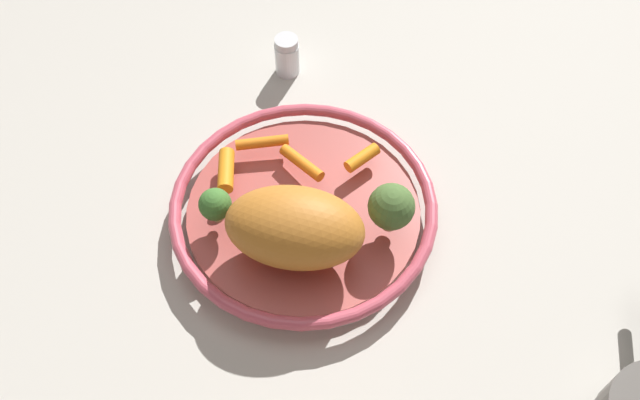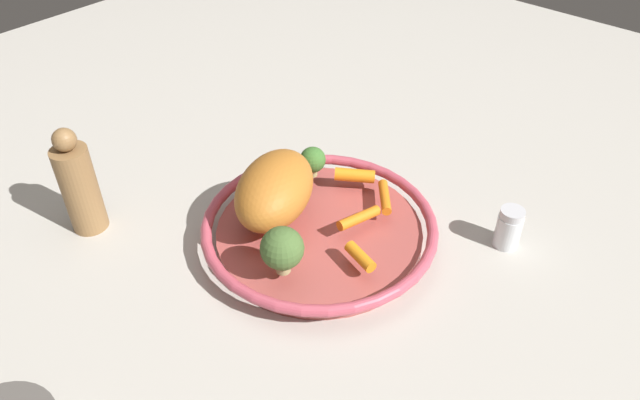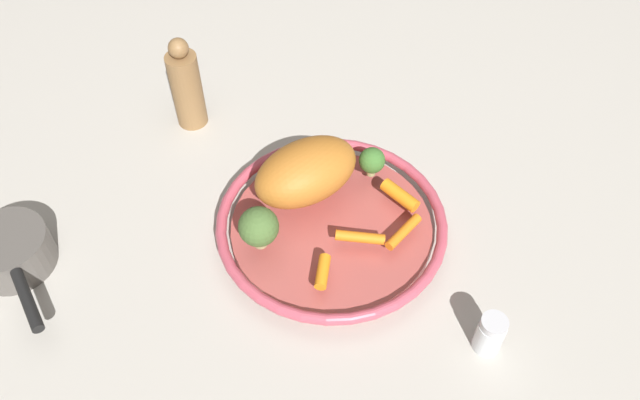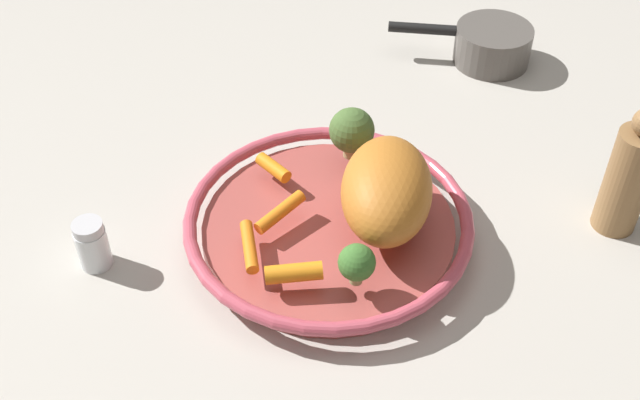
{
  "view_description": "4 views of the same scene",
  "coord_description": "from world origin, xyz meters",
  "px_view_note": "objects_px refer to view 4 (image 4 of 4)",
  "views": [
    {
      "loc": [
        -0.29,
        0.39,
        0.76
      ],
      "look_at": [
        -0.03,
        0.0,
        0.07
      ],
      "focal_mm": 38.91,
      "sensor_mm": 36.0,
      "label": 1
    },
    {
      "loc": [
        -0.48,
        -0.43,
        0.6
      ],
      "look_at": [
        0.01,
        0.01,
        0.07
      ],
      "focal_mm": 33.55,
      "sensor_mm": 36.0,
      "label": 2
    },
    {
      "loc": [
        -0.1,
        -0.56,
        0.76
      ],
      "look_at": [
        -0.01,
        0.03,
        0.05
      ],
      "focal_mm": 35.4,
      "sensor_mm": 36.0,
      "label": 3
    },
    {
      "loc": [
        0.57,
        0.34,
        0.68
      ],
      "look_at": [
        0.0,
        -0.01,
        0.06
      ],
      "focal_mm": 44.47,
      "sensor_mm": 36.0,
      "label": 4
    }
  ],
  "objects_px": {
    "saucepan": "(490,44)",
    "salt_shaker": "(92,244)",
    "baby_carrot_near_rim": "(249,246)",
    "baby_carrot_back": "(294,273)",
    "baby_carrot_left": "(273,168)",
    "pepper_mill": "(628,177)",
    "baby_carrot_right": "(280,212)",
    "serving_bowl": "(328,226)",
    "broccoli_floret_large": "(352,131)",
    "broccoli_floret_mid": "(357,263)",
    "roast_chicken_piece": "(387,190)"
  },
  "relations": [
    {
      "from": "baby_carrot_near_rim",
      "to": "baby_carrot_back",
      "type": "xyz_separation_m",
      "value": [
        0.01,
        0.06,
        0.0
      ]
    },
    {
      "from": "baby_carrot_right",
      "to": "saucepan",
      "type": "xyz_separation_m",
      "value": [
        -0.49,
        0.06,
        -0.02
      ]
    },
    {
      "from": "baby_carrot_near_rim",
      "to": "baby_carrot_right",
      "type": "height_order",
      "value": "baby_carrot_right"
    },
    {
      "from": "serving_bowl",
      "to": "baby_carrot_right",
      "type": "xyz_separation_m",
      "value": [
        0.03,
        -0.05,
        0.03
      ]
    },
    {
      "from": "baby_carrot_right",
      "to": "saucepan",
      "type": "distance_m",
      "value": 0.5
    },
    {
      "from": "serving_bowl",
      "to": "baby_carrot_left",
      "type": "distance_m",
      "value": 0.1
    },
    {
      "from": "serving_bowl",
      "to": "salt_shaker",
      "type": "xyz_separation_m",
      "value": [
        0.17,
        -0.21,
        0.01
      ]
    },
    {
      "from": "baby_carrot_right",
      "to": "salt_shaker",
      "type": "distance_m",
      "value": 0.22
    },
    {
      "from": "baby_carrot_left",
      "to": "saucepan",
      "type": "height_order",
      "value": "same"
    },
    {
      "from": "broccoli_floret_large",
      "to": "salt_shaker",
      "type": "relative_size",
      "value": 1.06
    },
    {
      "from": "broccoli_floret_mid",
      "to": "serving_bowl",
      "type": "bearing_deg",
      "value": -133.22
    },
    {
      "from": "roast_chicken_piece",
      "to": "baby_carrot_right",
      "type": "relative_size",
      "value": 2.34
    },
    {
      "from": "salt_shaker",
      "to": "pepper_mill",
      "type": "relative_size",
      "value": 0.37
    },
    {
      "from": "pepper_mill",
      "to": "baby_carrot_near_rim",
      "type": "bearing_deg",
      "value": -47.59
    },
    {
      "from": "broccoli_floret_large",
      "to": "serving_bowl",
      "type": "bearing_deg",
      "value": 16.18
    },
    {
      "from": "saucepan",
      "to": "salt_shaker",
      "type": "bearing_deg",
      "value": -19.27
    },
    {
      "from": "baby_carrot_back",
      "to": "saucepan",
      "type": "distance_m",
      "value": 0.56
    },
    {
      "from": "baby_carrot_near_rim",
      "to": "baby_carrot_back",
      "type": "height_order",
      "value": "baby_carrot_back"
    },
    {
      "from": "serving_bowl",
      "to": "broccoli_floret_mid",
      "type": "bearing_deg",
      "value": 46.78
    },
    {
      "from": "baby_carrot_back",
      "to": "baby_carrot_right",
      "type": "bearing_deg",
      "value": -137.75
    },
    {
      "from": "baby_carrot_left",
      "to": "broccoli_floret_mid",
      "type": "relative_size",
      "value": 1.0
    },
    {
      "from": "salt_shaker",
      "to": "pepper_mill",
      "type": "bearing_deg",
      "value": 127.47
    },
    {
      "from": "baby_carrot_right",
      "to": "saucepan",
      "type": "relative_size",
      "value": 0.34
    },
    {
      "from": "salt_shaker",
      "to": "saucepan",
      "type": "distance_m",
      "value": 0.67
    },
    {
      "from": "broccoli_floret_mid",
      "to": "baby_carrot_back",
      "type": "bearing_deg",
      "value": -61.09
    },
    {
      "from": "baby_carrot_near_rim",
      "to": "baby_carrot_right",
      "type": "xyz_separation_m",
      "value": [
        -0.06,
        -0.0,
        0.0
      ]
    },
    {
      "from": "pepper_mill",
      "to": "roast_chicken_piece",
      "type": "bearing_deg",
      "value": -52.44
    },
    {
      "from": "saucepan",
      "to": "baby_carrot_left",
      "type": "bearing_deg",
      "value": -14.07
    },
    {
      "from": "baby_carrot_back",
      "to": "broccoli_floret_mid",
      "type": "xyz_separation_m",
      "value": [
        -0.03,
        0.06,
        0.02
      ]
    },
    {
      "from": "baby_carrot_back",
      "to": "salt_shaker",
      "type": "height_order",
      "value": "salt_shaker"
    },
    {
      "from": "baby_carrot_back",
      "to": "broccoli_floret_large",
      "type": "xyz_separation_m",
      "value": [
        -0.21,
        -0.05,
        0.03
      ]
    },
    {
      "from": "baby_carrot_left",
      "to": "serving_bowl",
      "type": "bearing_deg",
      "value": 74.13
    },
    {
      "from": "baby_carrot_back",
      "to": "salt_shaker",
      "type": "xyz_separation_m",
      "value": [
        0.07,
        -0.23,
        -0.02
      ]
    },
    {
      "from": "serving_bowl",
      "to": "pepper_mill",
      "type": "bearing_deg",
      "value": 125.56
    },
    {
      "from": "saucepan",
      "to": "broccoli_floret_mid",
      "type": "bearing_deg",
      "value": 6.97
    },
    {
      "from": "baby_carrot_near_rim",
      "to": "broccoli_floret_large",
      "type": "xyz_separation_m",
      "value": [
        -0.2,
        0.01,
        0.03
      ]
    },
    {
      "from": "baby_carrot_back",
      "to": "broccoli_floret_mid",
      "type": "height_order",
      "value": "broccoli_floret_mid"
    },
    {
      "from": "baby_carrot_near_rim",
      "to": "broccoli_floret_large",
      "type": "bearing_deg",
      "value": 176.25
    },
    {
      "from": "broccoli_floret_mid",
      "to": "broccoli_floret_large",
      "type": "bearing_deg",
      "value": -148.74
    },
    {
      "from": "baby_carrot_near_rim",
      "to": "pepper_mill",
      "type": "relative_size",
      "value": 0.41
    },
    {
      "from": "baby_carrot_near_rim",
      "to": "saucepan",
      "type": "relative_size",
      "value": 0.34
    },
    {
      "from": "serving_bowl",
      "to": "baby_carrot_back",
      "type": "xyz_separation_m",
      "value": [
        0.11,
        0.02,
        0.03
      ]
    },
    {
      "from": "baby_carrot_left",
      "to": "pepper_mill",
      "type": "height_order",
      "value": "pepper_mill"
    },
    {
      "from": "roast_chicken_piece",
      "to": "baby_carrot_near_rim",
      "type": "xyz_separation_m",
      "value": [
        0.13,
        -0.1,
        -0.04
      ]
    },
    {
      "from": "pepper_mill",
      "to": "serving_bowl",
      "type": "bearing_deg",
      "value": -54.44
    },
    {
      "from": "serving_bowl",
      "to": "saucepan",
      "type": "height_order",
      "value": "saucepan"
    },
    {
      "from": "baby_carrot_left",
      "to": "salt_shaker",
      "type": "relative_size",
      "value": 0.78
    },
    {
      "from": "baby_carrot_right",
      "to": "pepper_mill",
      "type": "xyz_separation_m",
      "value": [
        -0.24,
        0.33,
        0.03
      ]
    },
    {
      "from": "broccoli_floret_mid",
      "to": "pepper_mill",
      "type": "distance_m",
      "value": 0.34
    },
    {
      "from": "roast_chicken_piece",
      "to": "salt_shaker",
      "type": "xyz_separation_m",
      "value": [
        0.2,
        -0.27,
        -0.05
      ]
    }
  ]
}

